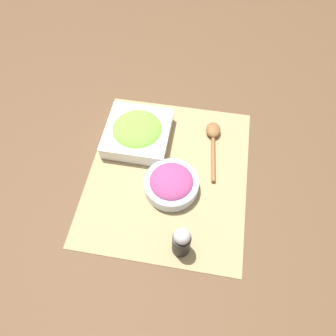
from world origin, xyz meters
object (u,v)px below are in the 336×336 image
(wooden_spoon, at_px, (213,137))
(pepper_shaker, at_px, (181,241))
(onion_bowl, at_px, (171,183))
(lettuce_bowl, at_px, (138,132))

(wooden_spoon, relative_size, pepper_shaker, 1.94)
(onion_bowl, relative_size, pepper_shaker, 1.38)
(pepper_shaker, bearing_deg, onion_bowl, 17.19)
(onion_bowl, distance_m, wooden_spoon, 0.21)
(wooden_spoon, bearing_deg, onion_bowl, 152.41)
(lettuce_bowl, bearing_deg, wooden_spoon, -81.49)
(onion_bowl, bearing_deg, wooden_spoon, -27.59)
(onion_bowl, height_order, lettuce_bowl, lettuce_bowl)
(lettuce_bowl, xyz_separation_m, pepper_shaker, (-0.32, -0.18, 0.02))
(wooden_spoon, bearing_deg, pepper_shaker, 172.49)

